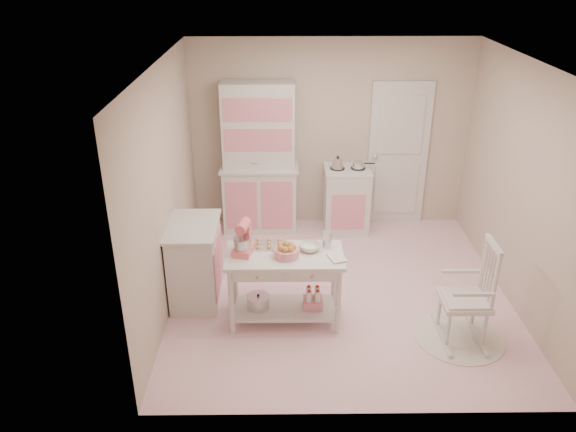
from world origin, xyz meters
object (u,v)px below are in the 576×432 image
object	(u,v)px
base_cabinet	(195,262)
stand_mixer	(243,239)
stove	(346,199)
work_table	(285,287)
hutch	(259,159)
bread_basket	(287,253)
rocking_chair	(466,292)

from	to	relation	value
base_cabinet	stand_mixer	xyz separation A→B (m)	(0.57, -0.41, 0.51)
stove	work_table	world-z (taller)	stove
stand_mixer	base_cabinet	bearing A→B (deg)	156.36
stove	stand_mixer	world-z (taller)	stand_mixer
base_cabinet	work_table	distance (m)	1.08
hutch	bread_basket	bearing A→B (deg)	-81.06
base_cabinet	rocking_chair	bearing A→B (deg)	-15.44
rocking_chair	stand_mixer	bearing A→B (deg)	171.00
base_cabinet	stove	bearing A→B (deg)	42.58
stove	base_cabinet	world-z (taller)	same
rocking_chair	stand_mixer	xyz separation A→B (m)	(-2.20, 0.35, 0.42)
stove	stand_mixer	bearing A→B (deg)	-121.26
hutch	stand_mixer	bearing A→B (deg)	-92.31
bread_basket	stand_mixer	bearing A→B (deg)	170.96
work_table	stand_mixer	xyz separation A→B (m)	(-0.42, 0.02, 0.57)
hutch	work_table	xyz separation A→B (m)	(0.33, -2.19, -0.64)
hutch	rocking_chair	distance (m)	3.33
hutch	base_cabinet	distance (m)	1.96
stove	base_cabinet	size ratio (longest dim) A/B	1.00
base_cabinet	stand_mixer	distance (m)	0.87
stove	bread_basket	size ratio (longest dim) A/B	3.68
hutch	stand_mixer	distance (m)	2.17
stand_mixer	rocking_chair	bearing A→B (deg)	3.21
hutch	stove	xyz separation A→B (m)	(1.20, -0.05, -0.58)
rocking_chair	work_table	distance (m)	1.82
stove	bread_basket	xyz separation A→B (m)	(-0.85, -2.19, 0.39)
bread_basket	stove	bearing A→B (deg)	68.85
hutch	work_table	world-z (taller)	hutch
stove	rocking_chair	bearing A→B (deg)	-69.67
stove	base_cabinet	distance (m)	2.52
stove	base_cabinet	bearing A→B (deg)	-137.42
base_cabinet	bread_basket	distance (m)	1.18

